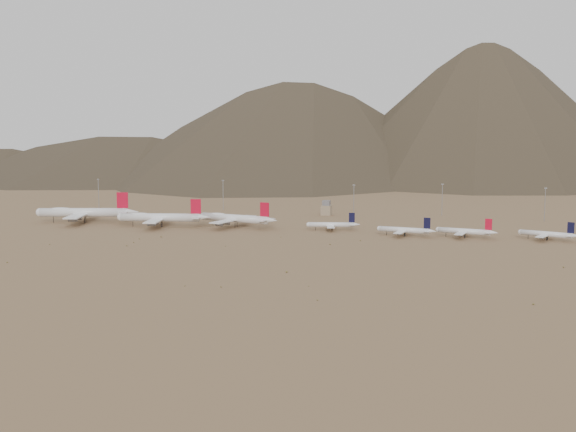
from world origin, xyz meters
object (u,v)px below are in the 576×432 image
(widebody_west, at_px, (84,212))
(widebody_centre, at_px, (160,217))
(widebody_east, at_px, (235,218))
(control_tower, at_px, (326,209))
(narrowbody_b, at_px, (405,230))
(narrowbody_a, at_px, (332,225))

(widebody_west, bearing_deg, widebody_centre, -20.11)
(widebody_east, distance_m, control_tower, 99.02)
(widebody_centre, xyz_separation_m, narrowbody_b, (173.87, 1.52, -2.71))
(narrowbody_a, relative_size, control_tower, 3.05)
(narrowbody_a, xyz_separation_m, control_tower, (-22.69, 83.16, 1.32))
(widebody_east, bearing_deg, narrowbody_b, 7.69)
(narrowbody_a, distance_m, control_tower, 86.21)
(widebody_west, bearing_deg, narrowbody_b, -16.47)
(widebody_west, bearing_deg, widebody_east, -12.14)
(widebody_east, height_order, narrowbody_a, widebody_east)
(narrowbody_a, distance_m, narrowbody_b, 53.71)
(widebody_east, xyz_separation_m, narrowbody_b, (121.63, -10.68, -2.32))
(narrowbody_a, bearing_deg, control_tower, 91.20)
(widebody_east, height_order, control_tower, widebody_east)
(narrowbody_a, height_order, control_tower, narrowbody_a)
(narrowbody_a, bearing_deg, widebody_west, 169.29)
(control_tower, bearing_deg, narrowbody_a, -74.74)
(widebody_west, height_order, control_tower, widebody_west)
(widebody_centre, relative_size, widebody_east, 1.06)
(narrowbody_a, bearing_deg, widebody_centre, 173.43)
(narrowbody_b, bearing_deg, narrowbody_a, 172.31)
(widebody_west, xyz_separation_m, widebody_centre, (64.79, -5.10, -0.92))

